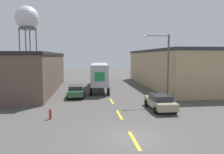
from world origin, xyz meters
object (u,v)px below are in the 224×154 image
semi_truck (99,74)px  parked_car_right_near (160,102)px  water_tower (27,19)px  fire_hydrant (50,114)px  parked_car_left_far (76,91)px  street_lamp (165,62)px

semi_truck → parked_car_right_near: 15.43m
water_tower → fire_hydrant: size_ratio=20.96×
parked_car_right_near → water_tower: size_ratio=0.26×
parked_car_left_far → street_lamp: bearing=-21.4°
parked_car_left_far → water_tower: size_ratio=0.26×
semi_truck → fire_hydrant: (-5.09, -16.54, -1.95)m
parked_car_right_near → fire_hydrant: (-10.00, -2.00, -0.35)m
parked_car_left_far → street_lamp: street_lamp is taller
parked_car_left_far → parked_car_right_near: same height
parked_car_left_far → parked_car_right_near: bearing=-42.7°
parked_car_right_near → street_lamp: size_ratio=0.63×
semi_truck → fire_hydrant: semi_truck is taller
water_tower → fire_hydrant: water_tower is taller
semi_truck → parked_car_left_far: semi_truck is taller
parked_car_right_near → fire_hydrant: parked_car_right_near is taller
water_tower → street_lamp: water_tower is taller
parked_car_left_far → fire_hydrant: bearing=-99.8°
parked_car_left_far → water_tower: bearing=112.9°
street_lamp → semi_truck: bearing=121.7°
parked_car_right_near → fire_hydrant: 10.21m
semi_truck → parked_car_left_far: bearing=-113.0°
semi_truck → water_tower: size_ratio=0.82×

